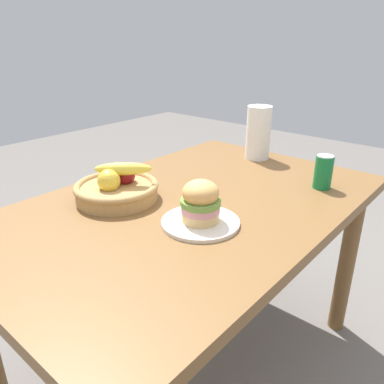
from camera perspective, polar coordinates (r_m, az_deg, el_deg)
The scene contains 7 objects.
ground_plane at distance 1.74m, azimuth -0.02°, elevation -24.56°, with size 8.00×8.00×0.00m, color slate.
dining_table at distance 1.34m, azimuth -0.03°, elevation -5.39°, with size 1.40×0.90×0.75m.
plate at distance 1.14m, azimuth 1.28°, elevation -4.61°, with size 0.24×0.24×0.01m, color silver.
sandwich at distance 1.11m, azimuth 1.31°, elevation -1.42°, with size 0.12×0.12×0.13m.
soda_can at distance 1.48m, azimuth 19.27°, elevation 2.89°, with size 0.07×0.07×0.13m.
fruit_basket at distance 1.32m, azimuth -11.28°, elevation 0.62°, with size 0.29×0.29×0.13m.
paper_towel_roll at distance 1.76m, azimuth 10.01°, elevation 8.83°, with size 0.11×0.11×0.24m, color white.
Camera 1 is at (-0.90, -0.77, 1.28)m, focal length 35.23 mm.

